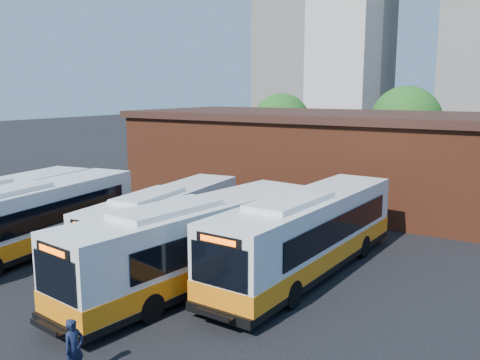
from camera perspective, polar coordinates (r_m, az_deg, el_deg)
The scene contains 9 objects.
ground at distance 21.63m, azimuth -11.59°, elevation -11.71°, with size 220.00×220.00×0.00m, color black.
bus_west at distance 26.92m, azimuth -22.29°, elevation -4.35°, with size 4.29×13.13×3.53m.
bus_midwest at distance 25.63m, azimuth -8.36°, elevation -4.74°, with size 3.79×11.87×3.19m.
bus_mideast at distance 21.07m, azimuth -4.95°, elevation -7.41°, with size 4.33×13.43×3.61m.
bus_east at distance 22.45m, azimuth 7.57°, elevation -6.31°, with size 3.38×13.50×3.65m.
transit_worker at distance 15.53m, azimuth -18.15°, elevation -17.60°, with size 0.63×0.42×1.74m, color black.
depot_building at distance 37.47m, azimuth 9.74°, elevation 2.72°, with size 28.60×12.60×6.40m.
tree_west at distance 52.38m, azimuth 4.63°, elevation 6.41°, with size 6.00×6.00×7.65m.
tree_mid at distance 49.98m, azimuth 18.11°, elevation 6.27°, with size 6.56×6.56×8.36m.
Camera 1 is at (14.02, -14.43, 7.95)m, focal length 38.00 mm.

